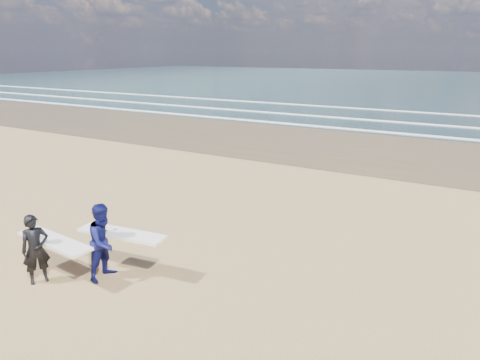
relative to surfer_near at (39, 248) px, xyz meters
The scene contains 2 objects.
surfer_near is the anchor object (origin of this frame).
surfer_far 1.48m from the surfer_near, 37.70° to the left, with size 2.25×1.19×1.82m.
Camera 1 is at (8.67, -5.80, 5.10)m, focal length 32.00 mm.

